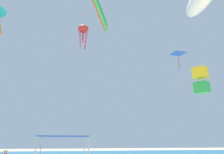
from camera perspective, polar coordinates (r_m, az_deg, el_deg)
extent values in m
cube|color=#1E6B93|center=(41.97, -6.78, -18.61)|extent=(110.00, 21.50, 0.03)
cylinder|color=#B2B2B7|center=(17.27, -17.75, -18.15)|extent=(0.07, 0.07, 2.30)
cylinder|color=#B2B2B7|center=(17.25, -6.99, -18.75)|extent=(0.07, 0.07, 2.30)
cube|color=blue|center=(15.70, -12.17, -14.50)|extent=(3.15, 3.01, 0.06)
sphere|color=tan|center=(14.15, -25.34, -16.71)|extent=(0.24, 0.24, 0.24)
cube|color=yellow|center=(27.88, 21.41, 1.00)|extent=(2.07, 2.06, 1.37)
cube|color=green|center=(27.45, 21.78, -2.50)|extent=(2.07, 2.06, 1.37)
cylinder|color=orange|center=(32.09, -26.52, 12.02)|extent=(1.13, 1.03, 3.39)
ellipsoid|color=red|center=(42.68, -7.29, 11.95)|extent=(2.17, 2.17, 1.40)
cylinder|color=red|center=(41.46, -7.41, 10.48)|extent=(0.24, 0.43, 2.17)
cylinder|color=pink|center=(41.56, -6.68, 9.89)|extent=(0.44, 0.39, 2.83)
cylinder|color=red|center=(41.96, -6.67, 9.14)|extent=(0.53, 0.35, 3.47)
cylinder|color=pink|center=(42.53, -7.33, 9.77)|extent=(0.24, 0.43, 2.17)
cylinder|color=red|center=(42.15, -8.07, 9.56)|extent=(0.44, 0.39, 2.83)
cylinder|color=pink|center=(41.48, -8.14, 9.51)|extent=(0.53, 0.35, 3.47)
cube|color=blue|center=(38.35, 16.37, 5.72)|extent=(2.18, 2.18, 0.13)
cylinder|color=red|center=(37.78, 16.57, 3.35)|extent=(0.10, 0.10, 2.16)
cube|color=green|center=(21.41, -3.46, 17.14)|extent=(2.37, 4.51, 2.95)
cube|color=red|center=(21.07, -3.49, 15.68)|extent=(1.82, 3.36, 1.63)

